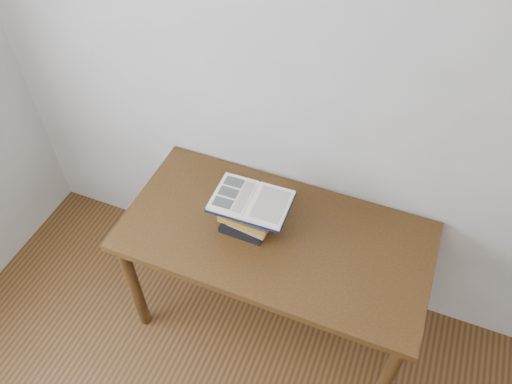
% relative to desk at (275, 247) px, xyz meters
% --- Properties ---
extents(desk, '(1.43, 0.71, 0.77)m').
position_rel_desk_xyz_m(desk, '(0.00, 0.00, 0.00)').
color(desk, '#4E3213').
rests_on(desk, ground).
extents(book_stack, '(0.25, 0.19, 0.18)m').
position_rel_desk_xyz_m(book_stack, '(-0.13, 0.00, 0.19)').
color(book_stack, black).
rests_on(book_stack, desk).
extents(open_book, '(0.35, 0.25, 0.03)m').
position_rel_desk_xyz_m(open_book, '(-0.11, -0.01, 0.29)').
color(open_book, black).
rests_on(open_book, book_stack).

